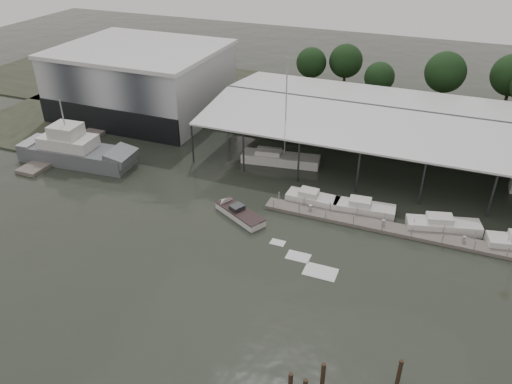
% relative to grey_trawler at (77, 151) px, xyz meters
% --- Properties ---
extents(ground, '(200.00, 200.00, 0.00)m').
position_rel_grey_trawler_xyz_m(ground, '(26.14, -10.71, -1.58)').
color(ground, '#252B23').
rests_on(ground, ground).
extents(land_strip_far, '(140.00, 30.00, 0.30)m').
position_rel_grey_trawler_xyz_m(land_strip_far, '(26.14, 31.29, -1.48)').
color(land_strip_far, '#3C4433').
rests_on(land_strip_far, ground).
extents(land_strip_west, '(20.00, 40.00, 0.30)m').
position_rel_grey_trawler_xyz_m(land_strip_west, '(-13.86, 19.29, -1.48)').
color(land_strip_west, '#3C4433').
rests_on(land_strip_west, ground).
extents(storage_warehouse, '(24.50, 20.50, 10.50)m').
position_rel_grey_trawler_xyz_m(storage_warehouse, '(-1.86, 19.23, 3.71)').
color(storage_warehouse, '#AEB3B9').
rests_on(storage_warehouse, ground).
extents(covered_boat_shed, '(58.24, 24.00, 6.96)m').
position_rel_grey_trawler_xyz_m(covered_boat_shed, '(43.14, 17.29, 4.55)').
color(covered_boat_shed, silver).
rests_on(covered_boat_shed, ground).
extents(trawler_dock, '(3.00, 18.00, 0.50)m').
position_rel_grey_trawler_xyz_m(trawler_dock, '(-3.86, 3.29, -1.33)').
color(trawler_dock, slate).
rests_on(trawler_dock, ground).
extents(floating_dock, '(28.00, 2.00, 1.40)m').
position_rel_grey_trawler_xyz_m(floating_dock, '(41.14, -0.71, -1.38)').
color(floating_dock, slate).
rests_on(floating_dock, ground).
extents(grey_trawler, '(16.13, 5.67, 8.84)m').
position_rel_grey_trawler_xyz_m(grey_trawler, '(0.00, 0.00, 0.00)').
color(grey_trawler, '#555A5E').
rests_on(grey_trawler, ground).
extents(white_sailboat, '(10.47, 4.04, 14.25)m').
position_rel_grey_trawler_xyz_m(white_sailboat, '(24.85, 9.63, -0.92)').
color(white_sailboat, silver).
rests_on(white_sailboat, ground).
extents(speedboat_underway, '(16.61, 9.85, 2.00)m').
position_rel_grey_trawler_xyz_m(speedboat_underway, '(24.70, -4.00, -1.19)').
color(speedboat_underway, silver).
rests_on(speedboat_underway, ground).
extents(moored_cruiser_0, '(6.06, 2.41, 1.70)m').
position_rel_grey_trawler_xyz_m(moored_cruiser_0, '(31.75, 1.42, -0.97)').
color(moored_cruiser_0, silver).
rests_on(moored_cruiser_0, ground).
extents(moored_cruiser_1, '(6.86, 2.71, 1.70)m').
position_rel_grey_trawler_xyz_m(moored_cruiser_1, '(37.60, 1.61, -0.97)').
color(moored_cruiser_1, silver).
rests_on(moored_cruiser_1, ground).
extents(moored_cruiser_2, '(7.83, 4.02, 1.70)m').
position_rel_grey_trawler_xyz_m(moored_cruiser_2, '(45.99, 1.35, -0.97)').
color(moored_cruiser_2, silver).
rests_on(moored_cruiser_2, ground).
extents(horizon_tree_line, '(69.01, 11.02, 9.79)m').
position_rel_grey_trawler_xyz_m(horizon_tree_line, '(50.32, 37.63, 4.29)').
color(horizon_tree_line, '#312216').
rests_on(horizon_tree_line, ground).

